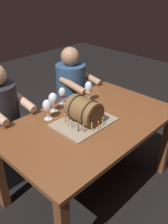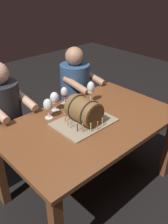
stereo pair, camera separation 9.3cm
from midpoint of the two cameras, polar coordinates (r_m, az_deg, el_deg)
The scene contains 9 objects.
ground_plane at distance 2.50m, azimuth 2.34°, elevation -16.77°, with size 8.00×8.00×0.00m, color black.
dining_table at distance 2.08m, azimuth 2.70°, elevation -4.52°, with size 1.46×0.90×0.74m.
barrel_cake at distance 1.95m, azimuth 1.36°, elevation -0.08°, with size 0.48×0.35×0.22m.
wine_glass_red at distance 2.24m, azimuth -3.38°, elevation 4.46°, with size 0.06×0.06×0.17m.
wine_glass_empty at distance 2.03m, azimuth -7.04°, elevation 1.54°, with size 0.08×0.08×0.18m.
wine_glass_white at distance 2.28m, azimuth 2.77°, elevation 5.50°, with size 0.07×0.07×0.20m.
wine_glass_rose at distance 2.14m, azimuth -5.58°, elevation 3.11°, with size 0.08×0.08×0.17m.
person_seated_left at distance 2.40m, azimuth -16.16°, elevation -3.86°, with size 0.37×0.47×1.17m.
person_seated_right at distance 2.81m, azimuth -1.02°, elevation 2.30°, with size 0.39×0.49×1.15m.
Camera 2 is at (-1.22, -1.23, 1.80)m, focal length 39.65 mm.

